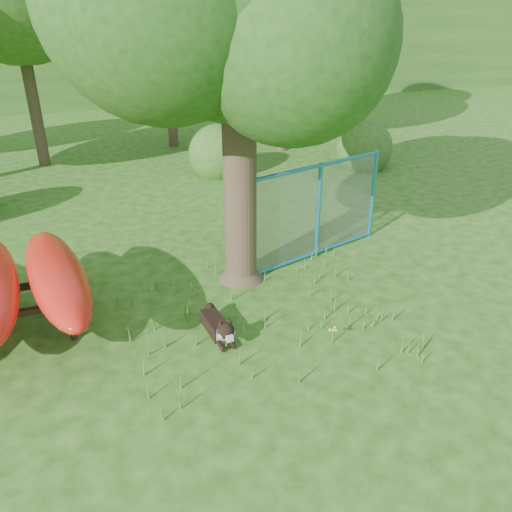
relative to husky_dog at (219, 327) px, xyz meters
name	(u,v)px	position (x,y,z in m)	size (l,w,h in m)	color
ground	(273,354)	(0.59, -0.70, -0.17)	(80.00, 80.00, 0.00)	#205010
wooden_post	(237,246)	(0.89, 1.71, 0.46)	(0.32, 0.19, 1.20)	#6B6150
husky_dog	(219,327)	(0.00, 0.00, 0.00)	(0.31, 1.09, 0.48)	black
fence_section	(318,211)	(2.70, 2.03, 0.79)	(3.17, 0.98, 3.19)	teal
wildflower_clump	(333,331)	(1.53, -0.76, 0.04)	(0.12, 0.10, 0.26)	#3F7D29
bg_tree_c	(165,25)	(2.09, 12.30, 3.94)	(4.00, 4.00, 6.12)	#3B2D20
shrub_right	(362,167)	(7.09, 7.30, -0.17)	(1.80, 1.80, 1.80)	#2A571C
shrub_mid	(219,173)	(2.59, 8.30, -0.17)	(1.80, 1.80, 1.80)	#2A571C
wooded_hillside	(88,41)	(0.59, 27.30, 2.83)	(80.00, 12.00, 6.00)	#2A571C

